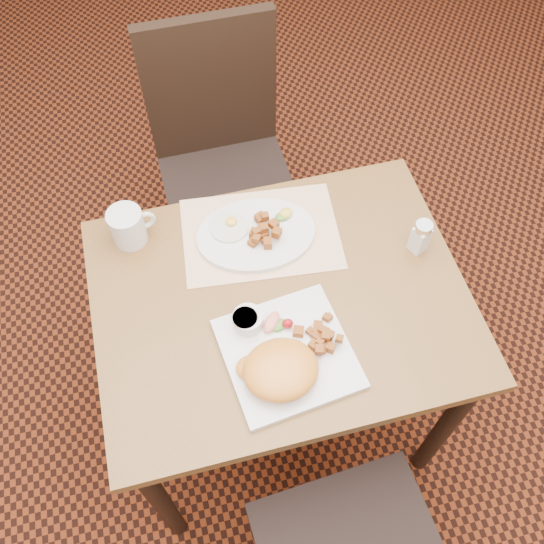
{
  "coord_description": "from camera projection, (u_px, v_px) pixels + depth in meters",
  "views": [
    {
      "loc": [
        -0.2,
        -0.7,
        2.02
      ],
      "look_at": [
        -0.01,
        0.03,
        0.82
      ],
      "focal_mm": 40.0,
      "sensor_mm": 36.0,
      "label": 1
    }
  ],
  "objects": [
    {
      "name": "coffee_mug",
      "position": [
        128.0,
        226.0,
        1.51
      ],
      "size": [
        0.12,
        0.09,
        0.1
      ],
      "color": "silver",
      "rests_on": "table"
    },
    {
      "name": "placemat",
      "position": [
        261.0,
        234.0,
        1.56
      ],
      "size": [
        0.43,
        0.32,
        0.0
      ],
      "primitive_type": "cube",
      "rotation": [
        0.0,
        0.0,
        -0.1
      ],
      "color": "white",
      "rests_on": "table"
    },
    {
      "name": "chair_far",
      "position": [
        222.0,
        153.0,
        2.0
      ],
      "size": [
        0.42,
        0.43,
        0.97
      ],
      "rotation": [
        0.0,
        0.0,
        3.15
      ],
      "color": "black",
      "rests_on": "ground"
    },
    {
      "name": "home_fries_sq",
      "position": [
        321.0,
        336.0,
        1.37
      ],
      "size": [
        0.11,
        0.11,
        0.04
      ],
      "color": "#9B5019",
      "rests_on": "plate_square"
    },
    {
      "name": "ramekin",
      "position": [
        248.0,
        320.0,
        1.39
      ],
      "size": [
        0.07,
        0.07,
        0.04
      ],
      "color": "silver",
      "rests_on": "plate_square"
    },
    {
      "name": "fried_egg",
      "position": [
        229.0,
        226.0,
        1.55
      ],
      "size": [
        0.1,
        0.1,
        0.02
      ],
      "color": "white",
      "rests_on": "plate_oval"
    },
    {
      "name": "garnish_sq",
      "position": [
        277.0,
        323.0,
        1.4
      ],
      "size": [
        0.08,
        0.07,
        0.03
      ],
      "color": "#387223",
      "rests_on": "plate_square"
    },
    {
      "name": "hollandaise_mound",
      "position": [
        280.0,
        370.0,
        1.31
      ],
      "size": [
        0.18,
        0.15,
        0.06
      ],
      "color": "orange",
      "rests_on": "plate_square"
    },
    {
      "name": "ground",
      "position": [
        278.0,
        406.0,
        2.09
      ],
      "size": [
        8.0,
        8.0,
        0.0
      ],
      "primitive_type": "plane",
      "color": "black",
      "rests_on": "ground"
    },
    {
      "name": "salt_shaker",
      "position": [
        421.0,
        236.0,
        1.5
      ],
      "size": [
        0.06,
        0.06,
        0.1
      ],
      "color": "white",
      "rests_on": "table"
    },
    {
      "name": "garnish_ov",
      "position": [
        284.0,
        214.0,
        1.56
      ],
      "size": [
        0.05,
        0.04,
        0.02
      ],
      "color": "#387223",
      "rests_on": "plate_oval"
    },
    {
      "name": "plate_oval",
      "position": [
        256.0,
        235.0,
        1.55
      ],
      "size": [
        0.32,
        0.24,
        0.02
      ],
      "primitive_type": null,
      "rotation": [
        0.0,
        0.0,
        -0.06
      ],
      "color": "silver",
      "rests_on": "placemat"
    },
    {
      "name": "plate_square",
      "position": [
        288.0,
        354.0,
        1.37
      ],
      "size": [
        0.31,
        0.31,
        0.02
      ],
      "primitive_type": "cube",
      "rotation": [
        0.0,
        0.0,
        0.11
      ],
      "color": "silver",
      "rests_on": "table"
    },
    {
      "name": "table",
      "position": [
        280.0,
        319.0,
        1.55
      ],
      "size": [
        0.9,
        0.7,
        0.75
      ],
      "color": "brown",
      "rests_on": "ground"
    },
    {
      "name": "home_fries_ov",
      "position": [
        263.0,
        231.0,
        1.52
      ],
      "size": [
        0.09,
        0.11,
        0.04
      ],
      "color": "#9B5019",
      "rests_on": "plate_oval"
    }
  ]
}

